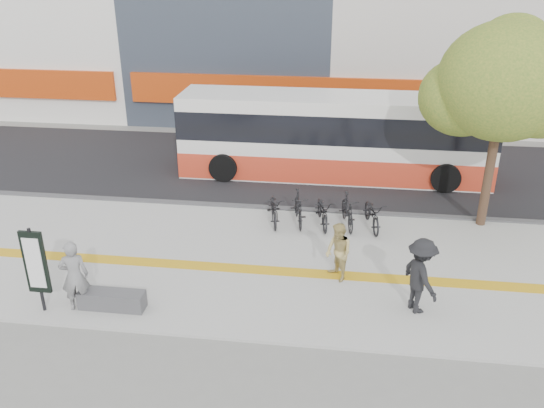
# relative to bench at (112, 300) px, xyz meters

# --- Properties ---
(ground) EXTENTS (120.00, 120.00, 0.00)m
(ground) POSITION_rel_bench_xyz_m (2.60, 1.20, -0.30)
(ground) COLOR slate
(ground) RESTS_ON ground
(sidewalk) EXTENTS (40.00, 7.00, 0.08)m
(sidewalk) POSITION_rel_bench_xyz_m (2.60, 2.70, -0.27)
(sidewalk) COLOR gray
(sidewalk) RESTS_ON ground
(tactile_strip) EXTENTS (40.00, 0.45, 0.01)m
(tactile_strip) POSITION_rel_bench_xyz_m (2.60, 2.20, -0.22)
(tactile_strip) COLOR #C08D16
(tactile_strip) RESTS_ON sidewalk
(street) EXTENTS (40.00, 8.00, 0.06)m
(street) POSITION_rel_bench_xyz_m (2.60, 10.20, -0.28)
(street) COLOR black
(street) RESTS_ON ground
(curb) EXTENTS (40.00, 0.25, 0.14)m
(curb) POSITION_rel_bench_xyz_m (2.60, 6.20, -0.23)
(curb) COLOR #3C3D3F
(curb) RESTS_ON ground
(bench) EXTENTS (1.60, 0.45, 0.45)m
(bench) POSITION_rel_bench_xyz_m (0.00, 0.00, 0.00)
(bench) COLOR #3C3D3F
(bench) RESTS_ON sidewalk
(signboard) EXTENTS (0.55, 0.10, 2.20)m
(signboard) POSITION_rel_bench_xyz_m (-1.60, -0.31, 1.06)
(signboard) COLOR black
(signboard) RESTS_ON sidewalk
(street_tree) EXTENTS (4.40, 3.80, 6.31)m
(street_tree) POSITION_rel_bench_xyz_m (9.78, 6.02, 4.21)
(street_tree) COLOR #342417
(street_tree) RESTS_ON sidewalk
(bus) EXTENTS (11.59, 2.75, 3.09)m
(bus) POSITION_rel_bench_xyz_m (4.99, 9.70, 1.21)
(bus) COLOR silver
(bus) RESTS_ON street
(bicycle_row) EXTENTS (4.02, 1.88, 1.04)m
(bicycle_row) POSITION_rel_bench_xyz_m (4.82, 5.20, 0.26)
(bicycle_row) COLOR black
(bicycle_row) RESTS_ON sidewalk
(seated_woman) EXTENTS (0.77, 0.65, 1.81)m
(seated_woman) POSITION_rel_bench_xyz_m (-0.80, -0.11, 0.68)
(seated_woman) COLOR black
(seated_woman) RESTS_ON sidewalk
(pedestrian_tan) EXTENTS (0.92, 0.97, 1.58)m
(pedestrian_tan) POSITION_rel_bench_xyz_m (5.36, 2.03, 0.57)
(pedestrian_tan) COLOR tan
(pedestrian_tan) RESTS_ON sidewalk
(pedestrian_dark) EXTENTS (1.17, 1.41, 1.90)m
(pedestrian_dark) POSITION_rel_bench_xyz_m (7.29, 0.87, 0.72)
(pedestrian_dark) COLOR black
(pedestrian_dark) RESTS_ON sidewalk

